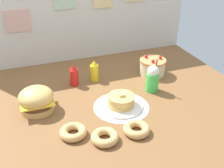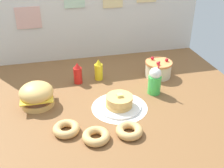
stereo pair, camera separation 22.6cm
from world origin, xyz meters
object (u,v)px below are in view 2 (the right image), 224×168
object	(u,v)px
layer_cake	(158,69)
cream_soda_cup	(155,81)
burger	(37,95)
pancake_stack	(119,103)
donut_pink_glaze	(66,129)
ketchup_bottle	(78,74)
donut_chocolate	(96,136)
donut_vanilla	(129,131)
mustard_bottle	(99,70)

from	to	relation	value
layer_cake	cream_soda_cup	size ratio (longest dim) A/B	0.83
burger	pancake_stack	size ratio (longest dim) A/B	0.78
cream_soda_cup	donut_pink_glaze	bearing A→B (deg)	-155.57
ketchup_bottle	donut_chocolate	world-z (taller)	ketchup_bottle
pancake_stack	donut_chocolate	xyz separation A→B (m)	(-0.26, -0.34, -0.02)
ketchup_bottle	donut_pink_glaze	size ratio (longest dim) A/B	1.08
donut_vanilla	ketchup_bottle	bearing A→B (deg)	107.22
mustard_bottle	donut_chocolate	distance (m)	0.88
layer_cake	donut_pink_glaze	bearing A→B (deg)	-145.51
donut_pink_glaze	donut_vanilla	world-z (taller)	same
mustard_bottle	donut_chocolate	size ratio (longest dim) A/B	1.08
burger	cream_soda_cup	bearing A→B (deg)	-2.60
cream_soda_cup	donut_pink_glaze	distance (m)	0.89
donut_pink_glaze	donut_vanilla	size ratio (longest dim) A/B	1.00
layer_cake	cream_soda_cup	distance (m)	0.33
burger	donut_chocolate	distance (m)	0.67
layer_cake	cream_soda_cup	world-z (taller)	cream_soda_cup
burger	donut_chocolate	xyz separation A→B (m)	(0.39, -0.54, -0.06)
pancake_stack	donut_chocolate	distance (m)	0.43
layer_cake	donut_pink_glaze	distance (m)	1.17
donut_pink_glaze	donut_chocolate	xyz separation A→B (m)	(0.19, -0.13, 0.00)
pancake_stack	donut_pink_glaze	distance (m)	0.50
burger	layer_cake	distance (m)	1.19
ketchup_bottle	donut_vanilla	bearing A→B (deg)	-72.78
pancake_stack	mustard_bottle	xyz separation A→B (m)	(-0.07, 0.52, 0.05)
cream_soda_cup	donut_chocolate	size ratio (longest dim) A/B	1.61
donut_chocolate	layer_cake	bearing A→B (deg)	45.70
pancake_stack	ketchup_bottle	bearing A→B (deg)	119.02
donut_chocolate	donut_vanilla	size ratio (longest dim) A/B	1.00
cream_soda_cup	donut_chocolate	distance (m)	0.79
ketchup_bottle	mustard_bottle	bearing A→B (deg)	7.58
pancake_stack	donut_vanilla	distance (m)	0.34
burger	pancake_stack	world-z (taller)	burger
donut_pink_glaze	burger	bearing A→B (deg)	115.78
layer_cake	donut_chocolate	world-z (taller)	layer_cake
ketchup_bottle	cream_soda_cup	distance (m)	0.72
pancake_stack	mustard_bottle	world-z (taller)	mustard_bottle
mustard_bottle	cream_soda_cup	distance (m)	0.56
ketchup_bottle	cream_soda_cup	size ratio (longest dim) A/B	0.67
pancake_stack	donut_vanilla	xyz separation A→B (m)	(-0.02, -0.34, -0.02)
mustard_bottle	donut_pink_glaze	xyz separation A→B (m)	(-0.38, -0.73, -0.07)
mustard_bottle	donut_chocolate	world-z (taller)	mustard_bottle
donut_pink_glaze	donut_vanilla	distance (m)	0.45
donut_chocolate	cream_soda_cup	bearing A→B (deg)	38.81
donut_vanilla	layer_cake	bearing A→B (deg)	56.00
mustard_bottle	donut_pink_glaze	distance (m)	0.83
pancake_stack	donut_pink_glaze	bearing A→B (deg)	-154.34
pancake_stack	layer_cake	xyz separation A→B (m)	(0.51, 0.44, 0.03)
ketchup_bottle	donut_pink_glaze	xyz separation A→B (m)	(-0.17, -0.71, -0.07)
mustard_bottle	burger	bearing A→B (deg)	-150.79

